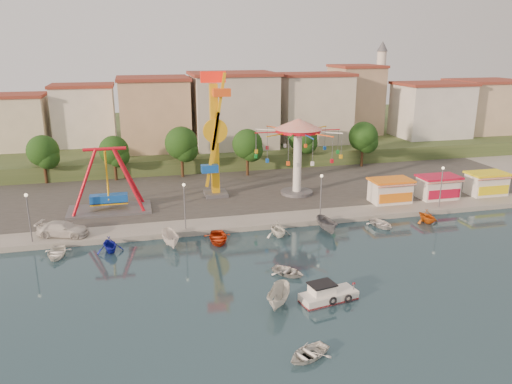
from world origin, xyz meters
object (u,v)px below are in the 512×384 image
object	(u,v)px
skiff	(279,297)
cabin_motorboat	(327,295)
wave_swinger	(298,139)
pirate_ship_ride	(107,181)
rowboat_a	(288,272)
van	(63,229)
kamikaze_tower	(215,138)

from	to	relation	value
skiff	cabin_motorboat	bearing A→B (deg)	28.17
wave_swinger	pirate_ship_ride	bearing A→B (deg)	-176.65
rowboat_a	cabin_motorboat	bearing A→B (deg)	-112.33
wave_swinger	skiff	xyz separation A→B (m)	(-10.73, -27.87, -7.40)
rowboat_a	skiff	distance (m)	5.78
wave_swinger	van	size ratio (longest dim) A/B	2.13
cabin_motorboat	skiff	distance (m)	4.17
kamikaze_tower	wave_swinger	distance (m)	11.00
kamikaze_tower	van	xyz separation A→B (m)	(-18.47, -10.49, -7.21)
kamikaze_tower	skiff	xyz separation A→B (m)	(0.16, -29.41, -7.81)
kamikaze_tower	van	world-z (taller)	kamikaze_tower
kamikaze_tower	cabin_motorboat	size ratio (longest dim) A/B	3.25
pirate_ship_ride	kamikaze_tower	size ratio (longest dim) A/B	0.61
rowboat_a	van	xyz separation A→B (m)	(-21.06, 13.70, 1.05)
van	wave_swinger	bearing A→B (deg)	-54.96
skiff	van	bearing A→B (deg)	163.88
kamikaze_tower	rowboat_a	world-z (taller)	kamikaze_tower
kamikaze_tower	cabin_motorboat	bearing A→B (deg)	-81.69
wave_swinger	van	world-z (taller)	wave_swinger
rowboat_a	skiff	bearing A→B (deg)	-155.23
pirate_ship_ride	kamikaze_tower	distance (m)	14.84
kamikaze_tower	van	bearing A→B (deg)	-150.42
kamikaze_tower	skiff	bearing A→B (deg)	-89.69
kamikaze_tower	rowboat_a	bearing A→B (deg)	-83.89
skiff	van	world-z (taller)	van
wave_swinger	cabin_motorboat	size ratio (longest dim) A/B	2.28
cabin_motorboat	wave_swinger	bearing A→B (deg)	65.86
pirate_ship_ride	rowboat_a	bearing A→B (deg)	-52.11
wave_swinger	cabin_motorboat	bearing A→B (deg)	-103.24
wave_swinger	rowboat_a	size ratio (longest dim) A/B	3.59
kamikaze_tower	rowboat_a	distance (m)	25.69
rowboat_a	van	bearing A→B (deg)	106.67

